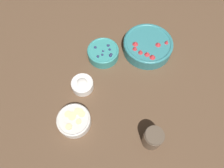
{
  "coord_description": "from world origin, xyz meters",
  "views": [
    {
      "loc": [
        -0.45,
        -0.15,
        0.95
      ],
      "look_at": [
        -0.03,
        0.04,
        0.05
      ],
      "focal_mm": 35.0,
      "sensor_mm": 36.0,
      "label": 1
    }
  ],
  "objects_px": {
    "bowl_strawberries": "(148,46)",
    "bowl_cream": "(82,84)",
    "bowl_bananas": "(74,120)",
    "bowl_blueberries": "(103,53)",
    "jar_chocolate": "(153,138)"
  },
  "relations": [
    {
      "from": "bowl_strawberries",
      "to": "bowl_cream",
      "type": "bearing_deg",
      "value": 147.86
    },
    {
      "from": "bowl_strawberries",
      "to": "bowl_bananas",
      "type": "relative_size",
      "value": 1.71
    },
    {
      "from": "bowl_blueberries",
      "to": "jar_chocolate",
      "type": "bearing_deg",
      "value": -130.13
    },
    {
      "from": "bowl_cream",
      "to": "bowl_blueberries",
      "type": "bearing_deg",
      "value": -4.11
    },
    {
      "from": "bowl_strawberries",
      "to": "bowl_cream",
      "type": "height_order",
      "value": "bowl_strawberries"
    },
    {
      "from": "bowl_bananas",
      "to": "bowl_cream",
      "type": "height_order",
      "value": "bowl_cream"
    },
    {
      "from": "jar_chocolate",
      "to": "bowl_cream",
      "type": "bearing_deg",
      "value": 74.05
    },
    {
      "from": "bowl_cream",
      "to": "jar_chocolate",
      "type": "xyz_separation_m",
      "value": [
        -0.11,
        -0.39,
        0.02
      ]
    },
    {
      "from": "bowl_strawberries",
      "to": "bowl_cream",
      "type": "xyz_separation_m",
      "value": [
        -0.33,
        0.21,
        -0.01
      ]
    },
    {
      "from": "bowl_blueberries",
      "to": "bowl_bananas",
      "type": "distance_m",
      "value": 0.37
    },
    {
      "from": "bowl_strawberries",
      "to": "jar_chocolate",
      "type": "relative_size",
      "value": 2.48
    },
    {
      "from": "bowl_strawberries",
      "to": "jar_chocolate",
      "type": "xyz_separation_m",
      "value": [
        -0.44,
        -0.18,
        0.01
      ]
    },
    {
      "from": "bowl_strawberries",
      "to": "bowl_blueberries",
      "type": "height_order",
      "value": "bowl_strawberries"
    },
    {
      "from": "bowl_strawberries",
      "to": "bowl_bananas",
      "type": "bearing_deg",
      "value": 162.29
    },
    {
      "from": "bowl_blueberries",
      "to": "bowl_bananas",
      "type": "relative_size",
      "value": 1.08
    }
  ]
}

